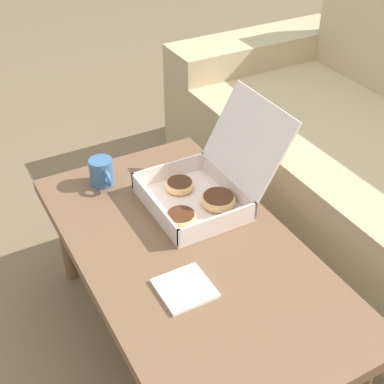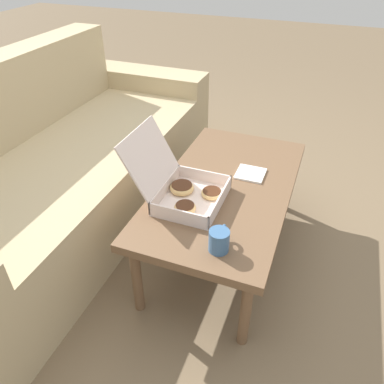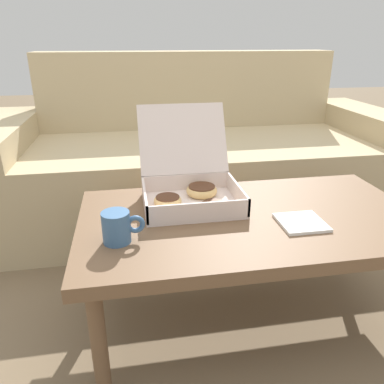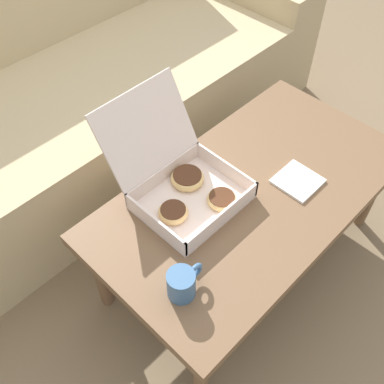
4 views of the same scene
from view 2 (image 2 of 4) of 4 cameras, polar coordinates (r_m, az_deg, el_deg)
ground_plane at (r=2.04m, az=1.58°, el=-7.98°), size 12.00×12.00×0.00m
couch at (r=2.22m, az=-19.18°, el=3.38°), size 2.20×0.88×0.87m
coffee_table at (r=1.78m, az=5.14°, el=-0.06°), size 1.09×0.59×0.42m
pastry_box at (r=1.63m, az=-1.47°, el=0.65°), size 0.32×0.39×0.30m
coffee_mug at (r=1.39m, az=4.18°, el=-7.32°), size 0.12×0.08×0.09m
napkin_stack at (r=1.85m, az=8.90°, el=2.79°), size 0.14×0.14×0.01m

